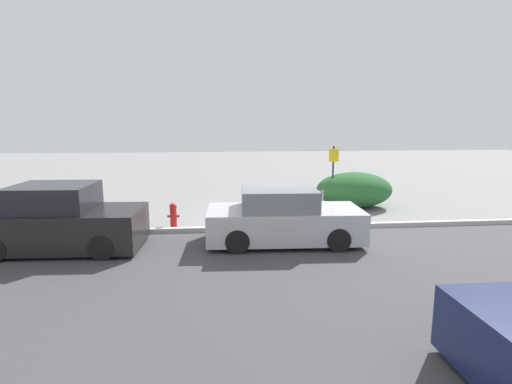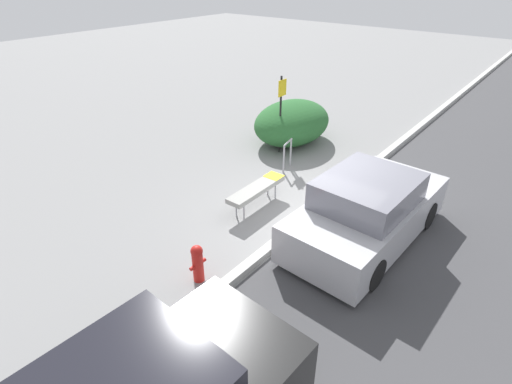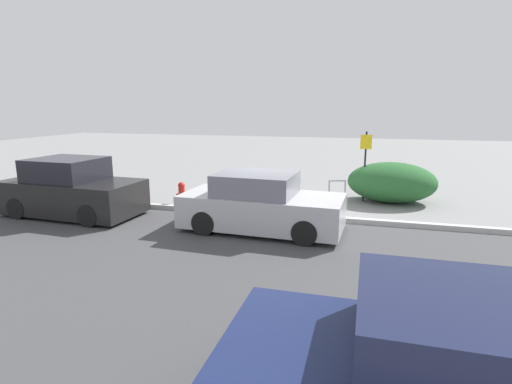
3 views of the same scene
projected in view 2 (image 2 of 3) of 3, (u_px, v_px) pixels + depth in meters
ground_plane at (313, 215)px, 9.15m from camera, size 60.00×60.00×0.00m
curb at (313, 213)px, 9.12m from camera, size 60.00×0.20×0.13m
bench at (257, 189)px, 9.25m from camera, size 1.72×0.42×0.55m
bike_rack at (287, 152)px, 10.97m from camera, size 0.55×0.16×0.83m
sign_post at (281, 108)px, 11.52m from camera, size 0.36×0.08×2.30m
fire_hydrant at (198, 262)px, 7.09m from camera, size 0.36×0.22×0.77m
shrub_hedge at (292, 122)px, 12.58m from camera, size 2.83×2.08×1.31m
parked_car_near at (367, 211)px, 8.07m from camera, size 4.10×1.95×1.47m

